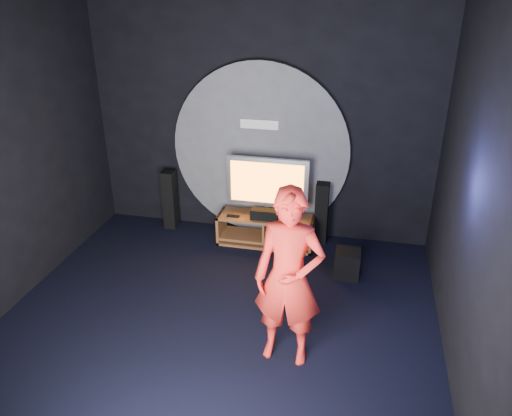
{
  "coord_description": "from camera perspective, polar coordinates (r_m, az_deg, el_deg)",
  "views": [
    {
      "loc": [
        1.45,
        -4.34,
        3.65
      ],
      "look_at": [
        0.25,
        1.05,
        1.05
      ],
      "focal_mm": 35.0,
      "sensor_mm": 36.0,
      "label": 1
    }
  ],
  "objects": [
    {
      "name": "player",
      "position": [
        4.93,
        3.77,
        -8.07
      ],
      "size": [
        0.71,
        0.48,
        1.9
      ],
      "primitive_type": "imported",
      "rotation": [
        0.0,
        0.0,
        -0.04
      ],
      "color": "red",
      "rests_on": "ground"
    },
    {
      "name": "tower_speaker_right",
      "position": [
        7.39,
        7.49,
        -0.54
      ],
      "size": [
        0.19,
        0.21,
        0.93
      ],
      "primitive_type": "cube",
      "color": "black",
      "rests_on": "ground"
    },
    {
      "name": "right_wall",
      "position": [
        4.85,
        23.94,
        -0.13
      ],
      "size": [
        0.04,
        5.0,
        3.5
      ],
      "primitive_type": "cube",
      "color": "black",
      "rests_on": "ground"
    },
    {
      "name": "tower_speaker_left",
      "position": [
        7.87,
        -9.8,
        0.96
      ],
      "size": [
        0.19,
        0.21,
        0.93
      ],
      "primitive_type": "cube",
      "color": "black",
      "rests_on": "ground"
    },
    {
      "name": "floor",
      "position": [
        5.85,
        -4.75,
        -13.47
      ],
      "size": [
        5.0,
        5.0,
        0.0
      ],
      "primitive_type": "plane",
      "color": "black",
      "rests_on": "ground"
    },
    {
      "name": "remote",
      "position": [
        7.25,
        -2.63,
        -0.93
      ],
      "size": [
        0.18,
        0.05,
        0.02
      ],
      "primitive_type": "cube",
      "color": "black",
      "rests_on": "media_console"
    },
    {
      "name": "media_console",
      "position": [
        7.37,
        1.18,
        -2.74
      ],
      "size": [
        1.41,
        0.45,
        0.45
      ],
      "color": "brown",
      "rests_on": "ground"
    },
    {
      "name": "wall_disc_panel",
      "position": [
        7.32,
        0.47,
        6.5
      ],
      "size": [
        2.6,
        0.11,
        2.6
      ],
      "color": "#515156",
      "rests_on": "ground"
    },
    {
      "name": "center_speaker",
      "position": [
        7.14,
        1.0,
        -0.74
      ],
      "size": [
        0.4,
        0.15,
        0.15
      ],
      "primitive_type": "cube",
      "color": "black",
      "rests_on": "media_console"
    },
    {
      "name": "back_wall",
      "position": [
        7.25,
        0.58,
        10.0
      ],
      "size": [
        5.0,
        0.04,
        3.5
      ],
      "primitive_type": "cube",
      "color": "black",
      "rests_on": "ground"
    },
    {
      "name": "front_wall",
      "position": [
        3.01,
        -20.47,
        -15.74
      ],
      "size": [
        5.0,
        0.04,
        3.5
      ],
      "primitive_type": "cube",
      "color": "black",
      "rests_on": "ground"
    },
    {
      "name": "tv",
      "position": [
        7.12,
        1.28,
        2.72
      ],
      "size": [
        1.18,
        0.22,
        0.87
      ],
      "color": "silver",
      "rests_on": "media_console"
    },
    {
      "name": "subwoofer",
      "position": [
        6.73,
        10.38,
        -6.25
      ],
      "size": [
        0.33,
        0.33,
        0.36
      ],
      "primitive_type": "cube",
      "color": "black",
      "rests_on": "ground"
    }
  ]
}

